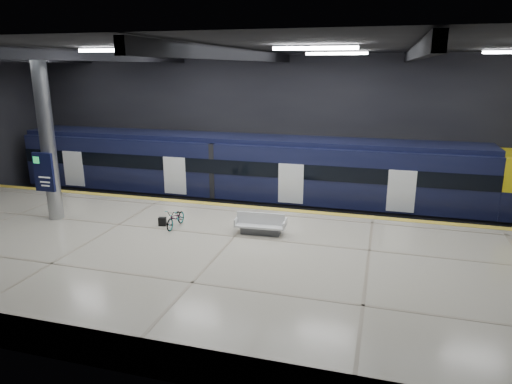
% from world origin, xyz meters
% --- Properties ---
extents(ground, '(30.00, 30.00, 0.00)m').
position_xyz_m(ground, '(0.00, 0.00, 0.00)').
color(ground, black).
rests_on(ground, ground).
extents(room_shell, '(30.10, 16.10, 8.05)m').
position_xyz_m(room_shell, '(-0.00, 0.00, 5.72)').
color(room_shell, black).
rests_on(room_shell, ground).
extents(platform, '(30.00, 11.00, 1.10)m').
position_xyz_m(platform, '(0.00, -2.50, 0.55)').
color(platform, '#BDB5A0').
rests_on(platform, ground).
extents(safety_strip, '(30.00, 0.40, 0.01)m').
position_xyz_m(safety_strip, '(0.00, 2.75, 1.11)').
color(safety_strip, gold).
rests_on(safety_strip, platform).
extents(rails, '(30.00, 1.52, 0.16)m').
position_xyz_m(rails, '(0.00, 5.50, 0.08)').
color(rails, gray).
rests_on(rails, ground).
extents(train, '(29.40, 2.84, 3.79)m').
position_xyz_m(train, '(-0.09, 5.50, 2.06)').
color(train, black).
rests_on(train, ground).
extents(bench, '(1.98, 0.90, 0.86)m').
position_xyz_m(bench, '(0.89, -0.47, 1.40)').
color(bench, '#595B60').
rests_on(bench, platform).
extents(bicycle, '(0.54, 1.49, 0.78)m').
position_xyz_m(bicycle, '(-2.60, -0.65, 1.49)').
color(bicycle, '#99999E').
rests_on(bicycle, platform).
extents(pannier_bag, '(0.33, 0.24, 0.35)m').
position_xyz_m(pannier_bag, '(-3.20, -0.65, 1.28)').
color(pannier_bag, black).
rests_on(pannier_bag, platform).
extents(info_column, '(0.90, 0.78, 6.90)m').
position_xyz_m(info_column, '(-8.00, -1.03, 4.46)').
color(info_column, '#9EA0A5').
rests_on(info_column, platform).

